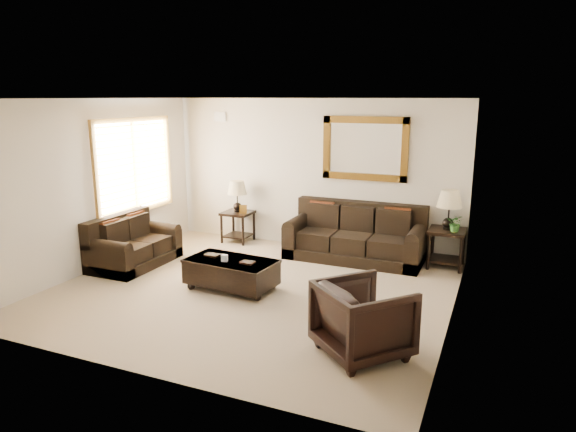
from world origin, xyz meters
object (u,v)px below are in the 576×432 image
at_px(coffee_table, 231,271).
at_px(sofa, 356,239).
at_px(loveseat, 132,247).
at_px(end_table_left, 237,202).
at_px(end_table_right, 448,217).
at_px(armchair, 363,316).

bearing_deg(coffee_table, sofa, 64.49).
xyz_separation_m(loveseat, end_table_left, (0.94, 1.93, 0.46)).
distance_m(sofa, end_table_right, 1.57).
height_order(loveseat, end_table_left, end_table_left).
distance_m(loveseat, armchair, 4.56).
height_order(end_table_left, end_table_right, end_table_right).
distance_m(sofa, loveseat, 3.76).
height_order(loveseat, coffee_table, loveseat).
height_order(sofa, armchair, sofa).
bearing_deg(end_table_left, sofa, -3.48).
bearing_deg(loveseat, sofa, -61.70).
distance_m(sofa, end_table_left, 2.41).
bearing_deg(loveseat, end_table_right, -68.35).
bearing_deg(armchair, loveseat, 22.86).
bearing_deg(coffee_table, loveseat, 176.13).
bearing_deg(sofa, end_table_right, 4.71).
relative_size(sofa, end_table_left, 1.95).
distance_m(end_table_left, coffee_table, 2.56).
xyz_separation_m(loveseat, end_table_right, (4.80, 1.90, 0.53)).
bearing_deg(armchair, coffee_table, 14.75).
bearing_deg(end_table_right, coffee_table, -140.85).
relative_size(end_table_left, end_table_right, 0.92).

